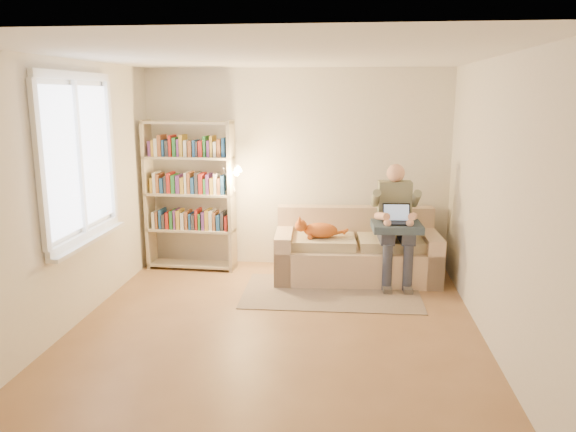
# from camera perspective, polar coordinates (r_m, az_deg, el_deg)

# --- Properties ---
(floor) EXTENTS (4.50, 4.50, 0.00)m
(floor) POSITION_cam_1_polar(r_m,az_deg,el_deg) (5.61, -1.38, -11.54)
(floor) COLOR olive
(floor) RESTS_ON ground
(ceiling) EXTENTS (4.00, 4.50, 0.02)m
(ceiling) POSITION_cam_1_polar(r_m,az_deg,el_deg) (5.15, -1.54, 16.00)
(ceiling) COLOR white
(ceiling) RESTS_ON wall_back
(wall_left) EXTENTS (0.02, 4.50, 2.60)m
(wall_left) POSITION_cam_1_polar(r_m,az_deg,el_deg) (5.83, -21.36, 1.89)
(wall_left) COLOR silver
(wall_left) RESTS_ON floor
(wall_right) EXTENTS (0.02, 4.50, 2.60)m
(wall_right) POSITION_cam_1_polar(r_m,az_deg,el_deg) (5.35, 20.30, 1.11)
(wall_right) COLOR silver
(wall_right) RESTS_ON floor
(wall_back) EXTENTS (4.00, 0.02, 2.60)m
(wall_back) POSITION_cam_1_polar(r_m,az_deg,el_deg) (7.44, 0.79, 4.80)
(wall_back) COLOR silver
(wall_back) RESTS_ON floor
(wall_front) EXTENTS (4.00, 0.02, 2.60)m
(wall_front) POSITION_cam_1_polar(r_m,az_deg,el_deg) (3.07, -6.92, -6.09)
(wall_front) COLOR silver
(wall_front) RESTS_ON floor
(window) EXTENTS (0.12, 1.52, 1.69)m
(window) POSITION_cam_1_polar(r_m,az_deg,el_deg) (5.97, -20.09, 2.95)
(window) COLOR white
(window) RESTS_ON wall_left
(sofa) EXTENTS (2.05, 1.01, 0.85)m
(sofa) POSITION_cam_1_polar(r_m,az_deg,el_deg) (7.11, 6.92, -3.80)
(sofa) COLOR beige
(sofa) RESTS_ON floor
(person) EXTENTS (0.43, 0.66, 1.45)m
(person) POSITION_cam_1_polar(r_m,az_deg,el_deg) (6.89, 10.85, -0.13)
(person) COLOR gray
(person) RESTS_ON sofa
(cat) EXTENTS (0.63, 0.25, 0.23)m
(cat) POSITION_cam_1_polar(r_m,az_deg,el_deg) (6.88, 3.05, -1.40)
(cat) COLOR orange
(cat) RESTS_ON sofa
(blanket) EXTENTS (0.60, 0.50, 0.09)m
(blanket) POSITION_cam_1_polar(r_m,az_deg,el_deg) (6.77, 10.96, -1.07)
(blanket) COLOR #2D3E4F
(blanket) RESTS_ON person
(laptop) EXTENTS (0.34, 0.29, 0.28)m
(laptop) POSITION_cam_1_polar(r_m,az_deg,el_deg) (6.76, 10.98, -0.22)
(laptop) COLOR black
(laptop) RESTS_ON blanket
(bookshelf) EXTENTS (1.29, 0.40, 1.95)m
(bookshelf) POSITION_cam_1_polar(r_m,az_deg,el_deg) (7.37, -9.93, 2.81)
(bookshelf) COLOR #BEB090
(bookshelf) RESTS_ON floor
(rug) EXTENTS (2.06, 1.24, 0.01)m
(rug) POSITION_cam_1_polar(r_m,az_deg,el_deg) (6.61, 4.43, -7.75)
(rug) COLOR gray
(rug) RESTS_ON floor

